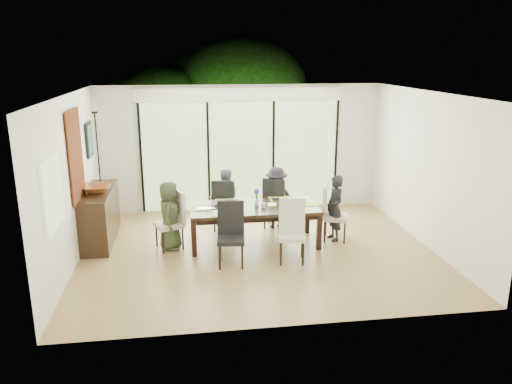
{
  "coord_description": "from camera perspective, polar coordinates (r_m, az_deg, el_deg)",
  "views": [
    {
      "loc": [
        -1.19,
        -7.98,
        3.3
      ],
      "look_at": [
        0.0,
        0.25,
        1.0
      ],
      "focal_mm": 35.0,
      "sensor_mm": 36.0,
      "label": 1
    }
  ],
  "objects": [
    {
      "name": "table_top",
      "position": [
        8.83,
        -0.22,
        -1.83
      ],
      "size": [
        2.25,
        1.03,
        0.06
      ],
      "primitive_type": "cube",
      "color": "black",
      "rests_on": "floor"
    },
    {
      "name": "candle",
      "position": [
        9.43,
        -18.01,
        9.02
      ],
      "size": [
        0.04,
        0.04,
        0.11
      ],
      "primitive_type": "cylinder",
      "color": "silver",
      "rests_on": "sideboard"
    },
    {
      "name": "art_canvas",
      "position": [
        9.96,
        -18.4,
        5.72
      ],
      "size": [
        0.01,
        0.45,
        0.55
      ],
      "primitive_type": "cube",
      "color": "#1B5256",
      "rests_on": "wall_left"
    },
    {
      "name": "sideboard",
      "position": [
        9.47,
        -17.4,
        -2.62
      ],
      "size": [
        0.48,
        1.7,
        0.95
      ],
      "primitive_type": "cube",
      "color": "black",
      "rests_on": "floor"
    },
    {
      "name": "art_frame",
      "position": [
        9.96,
        -18.52,
        5.71
      ],
      "size": [
        0.03,
        0.55,
        0.65
      ],
      "primitive_type": "cube",
      "color": "black",
      "rests_on": "wall_left"
    },
    {
      "name": "chair_left_end",
      "position": [
        8.8,
        -9.94,
        -3.21
      ],
      "size": [
        0.56,
        0.56,
        1.03
      ],
      "primitive_type": null,
      "rotation": [
        0.0,
        0.0,
        -1.22
      ],
      "color": "silver",
      "rests_on": "floor"
    },
    {
      "name": "chair_right_end",
      "position": [
        9.2,
        9.09,
        -2.36
      ],
      "size": [
        0.55,
        0.55,
        1.03
      ],
      "primitive_type": null,
      "rotation": [
        0.0,
        0.0,
        1.24
      ],
      "color": "silver",
      "rests_on": "floor"
    },
    {
      "name": "table_leg_fr",
      "position": [
        8.75,
        7.23,
        -4.54
      ],
      "size": [
        0.08,
        0.08,
        0.65
      ],
      "primitive_type": "cube",
      "color": "black",
      "rests_on": "floor"
    },
    {
      "name": "mullion_a",
      "position": [
        10.69,
        -12.98,
        3.73
      ],
      "size": [
        0.05,
        0.04,
        2.3
      ],
      "primitive_type": "cube",
      "color": "black",
      "rests_on": "wall_back"
    },
    {
      "name": "candlestick_base",
      "position": [
        9.66,
        -17.33,
        0.83
      ],
      "size": [
        0.11,
        0.11,
        0.04
      ],
      "primitive_type": "cylinder",
      "color": "black",
      "rests_on": "sideboard"
    },
    {
      "name": "side_window",
      "position": [
        7.23,
        -22.18,
        -0.12
      ],
      "size": [
        0.02,
        0.9,
        1.0
      ],
      "primitive_type": "cube",
      "color": "#8CAD7F",
      "rests_on": "wall_left"
    },
    {
      "name": "placemat_far_l",
      "position": [
        9.15,
        -3.36,
        -1.02
      ],
      "size": [
        0.41,
        0.3,
        0.01
      ],
      "primitive_type": "cube",
      "color": "#91AA3C",
      "rests_on": "table_top"
    },
    {
      "name": "table_apron",
      "position": [
        8.85,
        -0.21,
        -2.35
      ],
      "size": [
        2.07,
        0.85,
        0.09
      ],
      "primitive_type": "cube",
      "color": "black",
      "rests_on": "floor"
    },
    {
      "name": "candlestick_pan",
      "position": [
        9.43,
        -17.97,
        8.63
      ],
      "size": [
        0.11,
        0.11,
        0.03
      ],
      "primitive_type": "cylinder",
      "color": "black",
      "rests_on": "sideboard"
    },
    {
      "name": "papers",
      "position": [
        8.89,
        4.3,
        -1.54
      ],
      "size": [
        0.28,
        0.21,
        0.0
      ],
      "primitive_type": "cube",
      "color": "white",
      "rests_on": "table_top"
    },
    {
      "name": "book",
      "position": [
        8.9,
        1.33,
        -1.44
      ],
      "size": [
        0.19,
        0.24,
        0.02
      ],
      "primitive_type": "imported",
      "rotation": [
        0.0,
        0.0,
        -0.2
      ],
      "color": "white",
      "rests_on": "table_top"
    },
    {
      "name": "vase",
      "position": [
        8.86,
        0.06,
        -1.2
      ],
      "size": [
        0.08,
        0.08,
        0.11
      ],
      "primitive_type": "cylinder",
      "color": "silver",
      "rests_on": "table_top"
    },
    {
      "name": "chair_far_left",
      "position": [
        9.64,
        -3.57,
        -1.36
      ],
      "size": [
        0.52,
        0.52,
        1.03
      ],
      "primitive_type": null,
      "rotation": [
        0.0,
        0.0,
        2.9
      ],
      "color": "black",
      "rests_on": "floor"
    },
    {
      "name": "laptop",
      "position": [
        8.65,
        -5.71,
        -2.0
      ],
      "size": [
        0.31,
        0.21,
        0.02
      ],
      "primitive_type": "imported",
      "rotation": [
        0.0,
        0.0,
        0.02
      ],
      "color": "silver",
      "rests_on": "table_top"
    },
    {
      "name": "mullion_d",
      "position": [
        11.15,
        9.12,
        4.41
      ],
      "size": [
        0.05,
        0.04,
        2.3
      ],
      "primitive_type": "cube",
      "color": "black",
      "rests_on": "wall_back"
    },
    {
      "name": "cup_a",
      "position": [
        8.88,
        -4.83,
        -1.28
      ],
      "size": [
        0.16,
        0.16,
        0.09
      ],
      "primitive_type": "imported",
      "rotation": [
        0.0,
        0.0,
        0.47
      ],
      "color": "white",
      "rests_on": "table_top"
    },
    {
      "name": "person_right_end",
      "position": [
        9.16,
        8.99,
        -1.83
      ],
      "size": [
        0.43,
        0.61,
        1.21
      ],
      "primitive_type": "imported",
      "rotation": [
        0.0,
        0.0,
        -1.43
      ],
      "color": "black",
      "rests_on": "floor"
    },
    {
      "name": "glass_doors",
      "position": [
        10.72,
        -1.71,
        4.16
      ],
      "size": [
        4.2,
        0.02,
        2.3
      ],
      "primitive_type": "cube",
      "color": "#598C3F",
      "rests_on": "wall_back"
    },
    {
      "name": "floor",
      "position": [
        8.72,
        0.24,
        -6.82
      ],
      "size": [
        6.0,
        5.0,
        0.01
      ],
      "primitive_type": "cube",
      "color": "olive",
      "rests_on": "ground"
    },
    {
      "name": "chair_near_right",
      "position": [
        8.15,
        4.14,
        -4.55
      ],
      "size": [
        0.5,
        0.5,
        1.03
      ],
      "primitive_type": null,
      "rotation": [
        0.0,
        0.0,
        -0.19
      ],
      "color": "silver",
      "rests_on": "floor"
    },
    {
      "name": "chair_near_left",
      "position": [
        8.01,
        -2.9,
        -4.9
      ],
      "size": [
        0.48,
        0.48,
        1.03
      ],
      "primitive_type": null,
      "rotation": [
        0.0,
        0.0,
        -0.11
      ],
      "color": "black",
      "rests_on": "floor"
    },
    {
      "name": "blinds_header",
      "position": [
        10.54,
        -1.76,
        11.1
      ],
      "size": [
        4.4,
        0.06,
        0.28
      ],
      "primitive_type": "cube",
      "color": "white",
      "rests_on": "wall_back"
    },
    {
      "name": "wall_right",
      "position": [
        9.23,
        19.09,
        2.4
      ],
      "size": [
        0.02,
        5.0,
        2.7
      ],
      "primitive_type": "cube",
      "color": "silver",
      "rests_on": "floor"
    },
    {
      "name": "cup_b",
      "position": [
        8.73,
        0.85,
        -1.53
      ],
      "size": [
        0.13,
        0.13,
        0.09
      ],
      "primitive_type": "imported",
      "rotation": [
        0.0,
        0.0,
        2.52
      ],
      "color": "white",
      "rests_on": "table_top"
    },
    {
      "name": "rail_top",
      "position": [
        12.54,
        -2.6,
        2.78
      ],
      "size": [
        6.0,
        0.08,
        0.06
      ],
      "primitive_type": "cube",
      "color": "#543324",
      "rests_on": "deck"
    },
    {
      "name": "placemat_right",
      "position": [
        8.99,
        5.79,
        -1.37
      ],
      "size": [
        0.41,
        0.3,
        0.01
      ],
      "primitive_type": "cube",
      "color": "#9ABC43",
      "rests_on": "table_top"
    },
    {
      "name": "person_far_left",
      "position": [
        9.59,
        -3.57,
        -0.88
      ],
      "size": [
        0.57,
        0.36,
        1.21
      ],
      "primitive_type": "imported",
      "rotation": [
        0.0,
        0.0,
        3.16
      ],
      "color": "#738AA6",
      "rests_on": "floor"
    },
    {
      "name": "chair_far_right",
      "position": [
        9.76,
        2.28,
        -1.12
      ],
      "size": [
        0.57,
        0.57,
        1.03
      ],
      "primitive_type": null,
      "rotation": [
        0.0,
        0.0,
        2.73
      ],
      "color": "black",
      "rests_on": "floor"
    },
    {
      "name": "foliage_right",
      "position": [
        13.57,
        6.37,
        6.72
      ],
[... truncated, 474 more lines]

